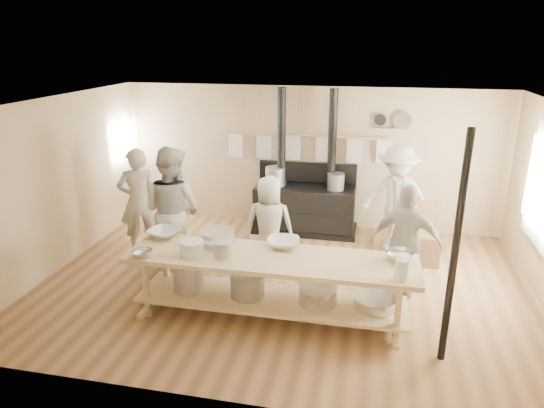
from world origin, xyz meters
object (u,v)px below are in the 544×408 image
stove (304,204)px  cook_center (269,225)px  roasting_pan (213,244)px  chair (423,245)px  cook_far_left (139,201)px  cook_left (173,211)px  cook_by_window (396,199)px  prep_table (270,280)px  cook_right (406,242)px

stove → cook_center: (-0.29, -1.72, 0.23)m
cook_center → stove: bearing=-103.5°
roasting_pan → stove: bearing=74.8°
chair → roasting_pan: size_ratio=2.44×
cook_far_left → cook_left: 0.98m
cook_far_left → cook_by_window: (4.11, 0.94, 0.02)m
chair → cook_by_window: bearing=137.6°
prep_table → cook_right: bearing=28.8°
cook_left → roasting_pan: size_ratio=4.87×
cook_right → stove: bearing=-41.2°
cook_left → cook_by_window: cook_left is taller
stove → cook_by_window: stove is taller
cook_left → chair: (3.75, 1.08, -0.69)m
cook_far_left → roasting_pan: size_ratio=4.44×
cook_by_window → prep_table: bearing=-113.6°
cook_left → prep_table: bearing=165.7°
cook_far_left → cook_right: cook_far_left is taller
cook_by_window → cook_right: bearing=-77.6°
stove → prep_table: size_ratio=0.72×
stove → cook_far_left: stove is taller
prep_table → cook_left: bearing=149.4°
cook_left → cook_right: 3.38m
cook_by_window → cook_left: bearing=-146.7°
prep_table → cook_center: bearing=102.5°
chair → prep_table: bearing=-136.5°
stove → chair: 2.26m
stove → cook_left: bearing=-130.1°
prep_table → cook_by_window: size_ratio=1.99×
prep_table → roasting_pan: 0.88m
cook_far_left → cook_by_window: bearing=161.3°
stove → roasting_pan: stove is taller
cook_far_left → cook_right: size_ratio=1.11×
prep_table → cook_right: 1.94m
prep_table → chair: (2.05, 2.09, -0.23)m
cook_left → cook_by_window: 3.61m
prep_table → cook_center: (-0.29, 1.29, 0.23)m
stove → roasting_pan: 3.02m
cook_far_left → cook_right: bearing=140.1°
roasting_pan → cook_center: bearing=66.9°
cook_center → cook_right: size_ratio=0.94×
stove → cook_right: size_ratio=1.63×
cook_center → roasting_pan: size_ratio=3.76×
prep_table → cook_far_left: 2.97m
stove → cook_far_left: (-2.52, -1.48, 0.37)m
cook_center → cook_right: (1.97, -0.37, 0.05)m
cook_center → cook_right: bearing=165.4°
chair → roasting_pan: 3.49m
cook_left → cook_center: bearing=-152.1°
roasting_pan → prep_table: bearing=-9.5°
cook_center → roasting_pan: cook_center is taller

